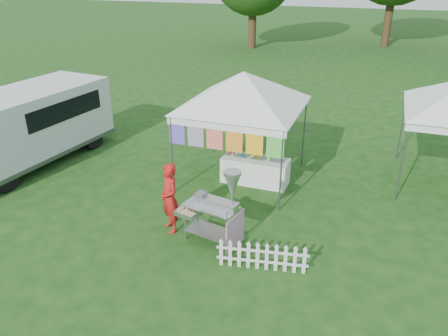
% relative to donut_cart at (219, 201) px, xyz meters
% --- Properties ---
extents(ground, '(120.00, 120.00, 0.00)m').
position_rel_donut_cart_xyz_m(ground, '(-0.55, -0.25, -1.04)').
color(ground, '#154012').
rests_on(ground, ground).
extents(canopy_main, '(4.24, 4.24, 3.45)m').
position_rel_donut_cart_xyz_m(canopy_main, '(-0.55, 3.24, 1.94)').
color(canopy_main, '#59595E').
rests_on(canopy_main, ground).
extents(donut_cart, '(1.39, 0.86, 1.77)m').
position_rel_donut_cart_xyz_m(donut_cart, '(0.00, 0.00, 0.00)').
color(donut_cart, gray).
rests_on(donut_cart, ground).
extents(vendor, '(0.70, 0.68, 1.62)m').
position_rel_donut_cart_xyz_m(vendor, '(-1.21, 0.15, -0.23)').
color(vendor, red).
rests_on(vendor, ground).
extents(cargo_van, '(2.62, 5.41, 2.17)m').
position_rel_donut_cart_xyz_m(cargo_van, '(-6.84, 2.21, 0.13)').
color(cargo_van, silver).
rests_on(cargo_van, ground).
extents(picket_fence, '(1.77, 0.36, 0.56)m').
position_rel_donut_cart_xyz_m(picket_fence, '(1.10, -0.51, -0.76)').
color(picket_fence, silver).
rests_on(picket_fence, ground).
extents(display_table, '(1.80, 0.70, 0.71)m').
position_rel_donut_cart_xyz_m(display_table, '(-0.12, 3.10, -0.69)').
color(display_table, white).
rests_on(display_table, ground).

